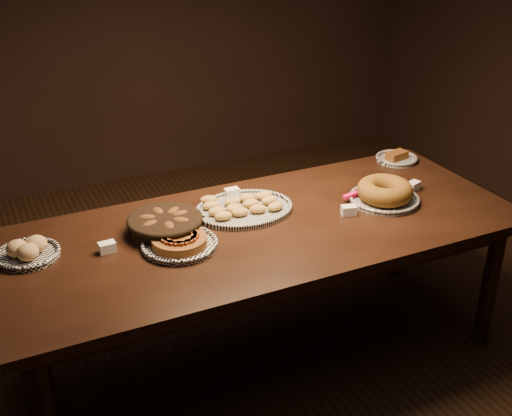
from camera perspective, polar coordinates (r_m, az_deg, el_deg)
name	(u,v)px	position (r m, az deg, el deg)	size (l,w,h in m)	color
ground	(264,355)	(3.36, 0.68, -12.92)	(5.00, 5.00, 0.00)	black
buffet_table	(264,239)	(2.98, 0.75, -2.80)	(2.40, 1.00, 0.75)	black
apple_tart_plate	(179,242)	(2.77, -6.83, -3.03)	(0.35, 0.36, 0.06)	white
madeleine_platter	(243,208)	(3.06, -1.17, 0.04)	(0.48, 0.39, 0.05)	black
bundt_cake_plate	(384,193)	(3.21, 11.35, 1.31)	(0.37, 0.36, 0.11)	black
croissant_basket	(165,223)	(2.89, -8.07, -1.31)	(0.34, 0.34, 0.08)	black
bread_roll_plate	(27,251)	(2.84, -19.65, -3.64)	(0.27, 0.27, 0.08)	white
loaf_plate	(397,158)	(3.73, 12.39, 4.37)	(0.23, 0.23, 0.06)	black
tent_cards	(265,213)	(3.00, 0.76, -0.48)	(1.64, 0.47, 0.04)	white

